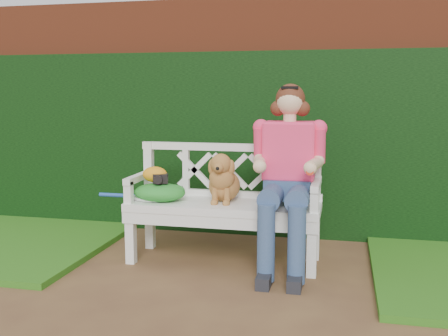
# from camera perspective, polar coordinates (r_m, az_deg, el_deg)

# --- Properties ---
(ground) EXTENTS (60.00, 60.00, 0.00)m
(ground) POSITION_cam_1_polar(r_m,az_deg,el_deg) (3.50, -2.39, -14.12)
(ground) COLOR brown
(brick_wall) EXTENTS (10.00, 0.30, 2.20)m
(brick_wall) POSITION_cam_1_polar(r_m,az_deg,el_deg) (5.10, 3.19, 5.63)
(brick_wall) COLOR brown
(brick_wall) RESTS_ON ground
(ivy_hedge) EXTENTS (10.00, 0.18, 1.70)m
(ivy_hedge) POSITION_cam_1_polar(r_m,az_deg,el_deg) (4.90, 2.73, 2.59)
(ivy_hedge) COLOR #11380E
(ivy_hedge) RESTS_ON ground
(garden_bench) EXTENTS (1.60, 0.66, 0.48)m
(garden_bench) POSITION_cam_1_polar(r_m,az_deg,el_deg) (4.17, 0.00, -6.96)
(garden_bench) COLOR white
(garden_bench) RESTS_ON ground
(seated_woman) EXTENTS (0.79, 0.92, 1.37)m
(seated_woman) POSITION_cam_1_polar(r_m,az_deg,el_deg) (3.97, 6.98, -1.21)
(seated_woman) COLOR #D13451
(seated_woman) RESTS_ON ground
(dog) EXTENTS (0.31, 0.39, 0.40)m
(dog) POSITION_cam_1_polar(r_m,az_deg,el_deg) (4.09, -0.04, -0.96)
(dog) COLOR #AD7244
(dog) RESTS_ON garden_bench
(tennis_racket) EXTENTS (0.73, 0.37, 0.03)m
(tennis_racket) POSITION_cam_1_polar(r_m,az_deg,el_deg) (4.27, -7.93, -3.13)
(tennis_racket) COLOR silver
(tennis_racket) RESTS_ON garden_bench
(green_bag) EXTENTS (0.45, 0.37, 0.14)m
(green_bag) POSITION_cam_1_polar(r_m,az_deg,el_deg) (4.18, -7.03, -2.59)
(green_bag) COLOR #1E822B
(green_bag) RESTS_ON garden_bench
(camera_item) EXTENTS (0.13, 0.11, 0.08)m
(camera_item) POSITION_cam_1_polar(r_m,az_deg,el_deg) (4.16, -6.91, -1.14)
(camera_item) COLOR black
(camera_item) RESTS_ON green_bag
(baseball_glove) EXTENTS (0.22, 0.18, 0.13)m
(baseball_glove) POSITION_cam_1_polar(r_m,az_deg,el_deg) (4.21, -7.54, -0.69)
(baseball_glove) COLOR orange
(baseball_glove) RESTS_ON green_bag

